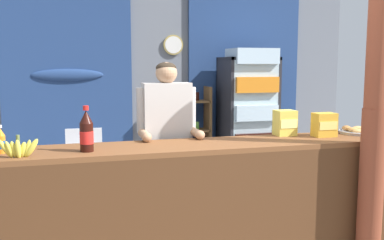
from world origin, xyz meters
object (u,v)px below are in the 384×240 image
(drink_fridge, at_px, (249,111))
(snack_box_choco_powder, at_px, (324,125))
(stall_counter, at_px, (211,193))
(snack_box_instant_noodle, at_px, (285,123))
(banana_bunch, at_px, (18,149))
(plastic_lawn_chair, at_px, (84,161))
(shopkeeper, at_px, (167,130))
(pastry_tray, at_px, (358,131))
(soda_bottle_cola, at_px, (86,132))
(bottle_shelf_rack, at_px, (192,133))
(soda_bottle_orange_soda, at_px, (1,141))
(timber_post, at_px, (375,115))

(drink_fridge, xyz_separation_m, snack_box_choco_powder, (-0.16, -2.06, 0.09))
(stall_counter, height_order, snack_box_instant_noodle, snack_box_instant_noodle)
(banana_bunch, bearing_deg, plastic_lawn_chair, 76.15)
(shopkeeper, height_order, pastry_tray, shopkeeper)
(pastry_tray, xyz_separation_m, banana_bunch, (-2.89, -0.27, 0.04))
(snack_box_choco_powder, relative_size, banana_bunch, 0.73)
(plastic_lawn_chair, bearing_deg, soda_bottle_cola, -90.65)
(bottle_shelf_rack, xyz_separation_m, pastry_tray, (0.97, -2.21, 0.32))
(bottle_shelf_rack, xyz_separation_m, snack_box_choco_powder, (0.57, -2.27, 0.40))
(soda_bottle_orange_soda, bearing_deg, pastry_tray, 1.69)
(soda_bottle_orange_soda, bearing_deg, snack_box_instant_noodle, 4.42)
(stall_counter, bearing_deg, plastic_lawn_chair, 115.74)
(timber_post, bearing_deg, pastry_tray, 65.70)
(plastic_lawn_chair, relative_size, soda_bottle_cola, 2.57)
(snack_box_instant_noodle, bearing_deg, drink_fridge, 76.48)
(banana_bunch, bearing_deg, pastry_tray, 5.31)
(snack_box_instant_noodle, bearing_deg, timber_post, -50.87)
(soda_bottle_orange_soda, bearing_deg, soda_bottle_cola, -9.14)
(stall_counter, distance_m, snack_box_choco_powder, 1.20)
(stall_counter, height_order, soda_bottle_cola, soda_bottle_cola)
(plastic_lawn_chair, height_order, snack_box_instant_noodle, snack_box_instant_noodle)
(plastic_lawn_chair, bearing_deg, snack_box_choco_powder, -40.85)
(stall_counter, distance_m, soda_bottle_cola, 1.07)
(drink_fridge, xyz_separation_m, plastic_lawn_chair, (-2.17, -0.32, -0.50))
(drink_fridge, height_order, banana_bunch, drink_fridge)
(timber_post, xyz_separation_m, pastry_tray, (0.22, 0.49, -0.21))
(soda_bottle_cola, height_order, pastry_tray, soda_bottle_cola)
(shopkeeper, xyz_separation_m, soda_bottle_cola, (-0.71, -0.53, 0.09))
(bottle_shelf_rack, relative_size, pastry_tray, 3.74)
(stall_counter, height_order, soda_bottle_orange_soda, soda_bottle_orange_soda)
(drink_fridge, relative_size, plastic_lawn_chair, 2.11)
(banana_bunch, bearing_deg, drink_fridge, 40.56)
(drink_fridge, xyz_separation_m, pastry_tray, (0.24, -2.00, 0.01))
(snack_box_instant_noodle, relative_size, snack_box_choco_powder, 1.08)
(timber_post, height_order, snack_box_instant_noodle, timber_post)
(stall_counter, distance_m, plastic_lawn_chair, 2.12)
(pastry_tray, relative_size, banana_bunch, 1.23)
(drink_fridge, xyz_separation_m, soda_bottle_orange_soda, (-2.78, -2.09, 0.07))
(bottle_shelf_rack, bearing_deg, stall_counter, -102.10)
(banana_bunch, bearing_deg, timber_post, -4.83)
(soda_bottle_cola, bearing_deg, drink_fridge, 44.91)
(plastic_lawn_chair, xyz_separation_m, snack_box_instant_noodle, (1.71, -1.59, 0.60))
(bottle_shelf_rack, bearing_deg, shopkeeper, -111.89)
(plastic_lawn_chair, distance_m, soda_bottle_cola, 1.97)
(drink_fridge, bearing_deg, snack_box_instant_noodle, -103.52)
(timber_post, bearing_deg, shopkeeper, 150.83)
(shopkeeper, height_order, soda_bottle_cola, shopkeeper)
(timber_post, distance_m, drink_fridge, 2.50)
(plastic_lawn_chair, bearing_deg, shopkeeper, -62.76)
(stall_counter, distance_m, bottle_shelf_rack, 2.49)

